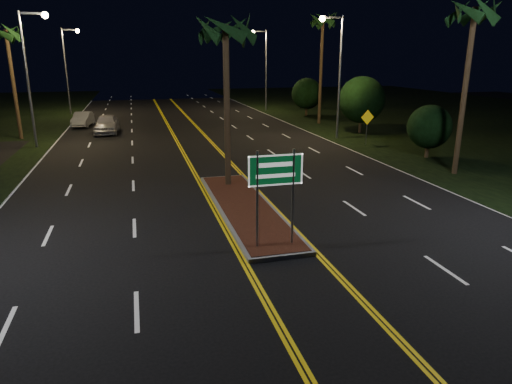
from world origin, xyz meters
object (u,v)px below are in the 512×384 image
object	(u,v)px
palm_right_far	(323,22)
warning_sign	(367,122)
streetlight_right_far	(263,61)
shrub_near	(429,127)
shrub_far	(307,94)
palm_left_far	(6,33)
palm_median	(225,30)
shrub_mid	(362,100)
palm_right_near	(475,13)
car_far	(83,118)
streetlight_left_mid	(32,64)
median_island	(245,208)
streetlight_right_mid	(336,63)
streetlight_left_far	(69,61)
car_near	(106,122)
highway_sign	(275,179)

from	to	relation	value
palm_right_far	warning_sign	distance (m)	13.41
streetlight_right_far	shrub_near	distance (m)	28.39
streetlight_right_far	shrub_far	size ratio (longest dim) A/B	2.27
palm_left_far	palm_median	bearing A→B (deg)	-53.82
shrub_mid	palm_right_near	bearing A→B (deg)	-96.12
palm_median	palm_right_near	bearing A→B (deg)	-2.29
palm_right_far	car_far	xyz separation A→B (m)	(-21.58, 3.88, -8.40)
palm_median	car_far	world-z (taller)	palm_median
palm_right_near	streetlight_left_mid	bearing A→B (deg)	148.80
streetlight_right_far	shrub_far	distance (m)	7.56
palm_right_far	shrub_near	xyz separation A→B (m)	(0.70, -16.00, -7.20)
palm_right_far	streetlight_left_mid	bearing A→B (deg)	-165.63
median_island	streetlight_right_far	distance (m)	37.00
car_far	streetlight_left_mid	bearing A→B (deg)	-93.45
palm_median	palm_left_far	size ratio (longest dim) A/B	0.94
median_island	shrub_mid	world-z (taller)	shrub_mid
streetlight_left_mid	palm_left_far	xyz separation A→B (m)	(-2.19, 4.00, 2.09)
median_island	streetlight_right_mid	bearing A→B (deg)	54.72
streetlight_left_far	streetlight_right_far	bearing A→B (deg)	-5.38
shrub_near	warning_sign	xyz separation A→B (m)	(-1.62, 4.94, -0.32)
shrub_near	car_near	size ratio (longest dim) A/B	0.62
highway_sign	palm_left_far	xyz separation A→B (m)	(-12.80, 25.20, 5.34)
streetlight_left_mid	warning_sign	bearing A→B (deg)	-12.69
streetlight_right_mid	shrub_far	world-z (taller)	streetlight_right_mid
highway_sign	shrub_mid	world-z (taller)	shrub_mid
palm_left_far	warning_sign	bearing A→B (deg)	-20.17
shrub_near	streetlight_left_far	bearing A→B (deg)	128.79
palm_left_far	shrub_near	xyz separation A→B (m)	(26.30, -14.00, -5.80)
streetlight_left_far	streetlight_right_mid	bearing A→B (deg)	-46.03
palm_right_far	car_near	distance (m)	20.99
streetlight_right_mid	streetlight_right_far	size ratio (longest dim) A/B	1.00
palm_right_near	palm_right_far	world-z (taller)	palm_right_far
car_near	warning_sign	bearing A→B (deg)	-25.95
shrub_near	palm_right_near	bearing A→B (deg)	-104.04
streetlight_right_far	shrub_far	xyz separation A→B (m)	(3.19, -6.00, -3.32)
streetlight_left_far	warning_sign	size ratio (longest dim) A/B	3.60
car_far	shrub_mid	bearing A→B (deg)	-16.39
streetlight_left_mid	shrub_near	xyz separation A→B (m)	(24.11, -10.00, -3.71)
shrub_near	warning_sign	distance (m)	5.21
streetlight_right_mid	palm_median	size ratio (longest dim) A/B	1.08
car_near	highway_sign	bearing A→B (deg)	-72.99
streetlight_left_mid	palm_right_near	xyz separation A→B (m)	(23.11, -14.00, 2.56)
palm_left_far	car_near	distance (m)	9.40
car_far	palm_right_far	bearing A→B (deg)	-3.13
palm_right_far	shrub_far	world-z (taller)	palm_right_far
palm_right_far	car_far	bearing A→B (deg)	169.82
palm_median	car_near	world-z (taller)	palm_median
highway_sign	median_island	bearing A→B (deg)	90.00
median_island	palm_median	xyz separation A→B (m)	(0.00, 3.50, 7.19)
palm_right_near	car_far	size ratio (longest dim) A/B	2.08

